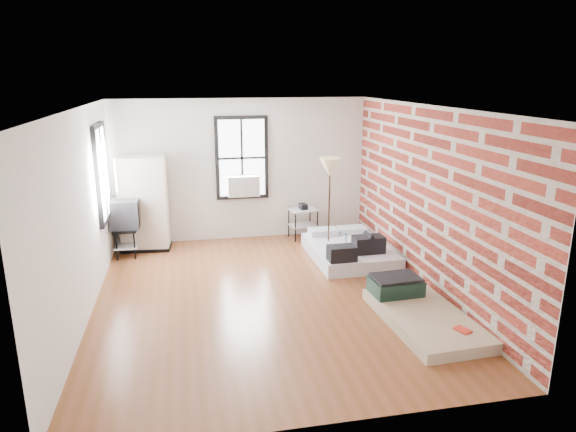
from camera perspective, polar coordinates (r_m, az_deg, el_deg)
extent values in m
plane|color=brown|center=(7.82, -2.39, -8.97)|extent=(6.00, 6.00, 0.00)
cube|color=silver|center=(10.26, -5.14, 5.10)|extent=(5.00, 0.01, 2.80)
cube|color=silver|center=(4.57, 3.44, -8.20)|extent=(5.00, 0.01, 2.80)
cube|color=silver|center=(7.41, -21.98, -0.01)|extent=(0.01, 6.00, 2.80)
cube|color=maroon|center=(8.11, 15.21, 1.85)|extent=(0.02, 6.00, 2.80)
cube|color=white|center=(7.14, -2.65, 11.97)|extent=(5.00, 6.00, 0.01)
cube|color=white|center=(10.17, -5.15, 6.44)|extent=(0.90, 0.02, 1.50)
cube|color=black|center=(10.15, -7.90, 6.33)|extent=(0.07, 0.08, 1.64)
cube|color=black|center=(10.26, -2.45, 6.56)|extent=(0.07, 0.08, 1.64)
cube|color=black|center=(10.10, -5.27, 10.85)|extent=(0.90, 0.08, 0.07)
cube|color=black|center=(10.34, -5.05, 2.15)|extent=(0.90, 0.08, 0.07)
cube|color=black|center=(10.16, -5.14, 6.43)|extent=(0.04, 0.02, 1.50)
cube|color=black|center=(10.16, -5.14, 6.43)|extent=(0.90, 0.02, 0.04)
cube|color=silver|center=(10.15, -5.00, 3.38)|extent=(0.62, 0.30, 0.40)
cube|color=white|center=(9.08, -19.89, 4.49)|extent=(0.02, 0.90, 1.50)
cube|color=black|center=(8.61, -20.46, 3.89)|extent=(0.08, 0.07, 1.64)
cube|color=black|center=(9.56, -19.61, 5.02)|extent=(0.08, 0.07, 1.64)
cube|color=black|center=(8.98, -20.48, 9.40)|extent=(0.08, 0.90, 0.07)
cube|color=black|center=(9.25, -19.57, -0.29)|extent=(0.08, 0.90, 0.07)
cube|color=black|center=(9.08, -19.83, 4.50)|extent=(0.02, 0.04, 1.50)
cube|color=black|center=(9.08, -19.83, 4.50)|extent=(0.02, 0.90, 0.04)
cube|color=silver|center=(9.43, 6.82, -3.93)|extent=(1.39, 1.86, 0.24)
cube|color=silver|center=(9.94, 3.91, -1.74)|extent=(0.54, 0.35, 0.12)
cube|color=silver|center=(10.12, 7.06, -1.53)|extent=(0.54, 0.35, 0.12)
cube|color=black|center=(9.02, 8.93, -3.13)|extent=(0.54, 0.32, 0.29)
cylinder|color=black|center=(8.97, 8.98, -2.13)|extent=(0.08, 0.34, 0.08)
cube|color=black|center=(8.58, 6.00, -4.14)|extent=(0.47, 0.30, 0.25)
cylinder|color=#C6E9FE|center=(9.28, 6.39, -2.75)|extent=(0.07, 0.07, 0.21)
cylinder|color=#1953B1|center=(9.25, 6.41, -2.04)|extent=(0.03, 0.03, 0.03)
cube|color=#C2AD8C|center=(7.25, 15.00, -10.94)|extent=(1.11, 1.97, 0.15)
cube|color=black|center=(7.69, 11.86, -7.62)|extent=(0.73, 0.54, 0.22)
cube|color=black|center=(7.64, 11.92, -6.71)|extent=(0.69, 0.50, 0.04)
cube|color=red|center=(6.89, 18.83, -11.89)|extent=(0.19, 0.24, 0.03)
cube|color=black|center=(10.24, -15.39, -3.36)|extent=(0.94, 0.59, 0.06)
cube|color=beige|center=(9.99, -15.75, 1.49)|extent=(0.90, 0.55, 1.72)
cylinder|color=black|center=(10.19, 0.83, -1.28)|extent=(0.02, 0.02, 0.60)
cylinder|color=black|center=(10.37, 3.29, -1.00)|extent=(0.02, 0.02, 0.60)
cylinder|color=black|center=(10.52, 0.07, -0.74)|extent=(0.02, 0.02, 0.60)
cylinder|color=black|center=(10.70, 2.46, -0.48)|extent=(0.02, 0.02, 0.60)
cube|color=silver|center=(10.36, 1.68, 0.72)|extent=(0.61, 0.52, 0.02)
cube|color=silver|center=(10.45, 1.66, -1.01)|extent=(0.59, 0.50, 0.02)
cube|color=black|center=(10.35, 1.68, 1.07)|extent=(0.16, 0.22, 0.11)
cylinder|color=black|center=(9.66, 4.48, -4.06)|extent=(0.26, 0.26, 0.03)
cylinder|color=black|center=(9.42, 4.58, 0.47)|extent=(0.03, 0.03, 1.56)
cone|color=tan|center=(9.25, 4.69, 5.42)|extent=(0.39, 0.39, 0.34)
cylinder|color=black|center=(9.69, -18.53, -3.24)|extent=(0.03, 0.03, 0.52)
cylinder|color=black|center=(9.64, -16.69, -3.17)|extent=(0.03, 0.03, 0.52)
cylinder|color=black|center=(10.28, -18.05, -2.14)|extent=(0.03, 0.03, 0.52)
cylinder|color=black|center=(10.24, -16.32, -2.07)|extent=(0.03, 0.03, 0.52)
cube|color=black|center=(9.89, -17.51, -1.20)|extent=(0.44, 0.76, 0.03)
cube|color=silver|center=(9.98, -17.37, -2.92)|extent=(0.42, 0.74, 0.02)
cube|color=black|center=(9.81, -17.64, 0.35)|extent=(0.54, 0.62, 0.52)
cube|color=black|center=(9.78, -16.13, 0.42)|extent=(0.03, 0.50, 0.42)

